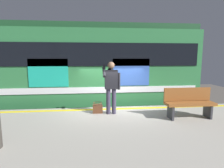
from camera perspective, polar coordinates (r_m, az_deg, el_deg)
The scene contains 9 objects.
ground_plane at distance 7.24m, azimuth 0.42°, elevation -15.65°, with size 24.36×24.36×0.00m, color #4C4742.
platform at distance 4.75m, azimuth 4.15°, elevation -21.79°, with size 14.84×5.07×1.12m, color #9E998E.
safety_line at distance 6.58m, azimuth 0.73°, elevation -7.73°, with size 14.54×0.16×0.01m, color yellow.
track_rail_near at distance 8.51m, azimuth -0.67°, elevation -11.34°, with size 19.29×0.08×0.16m, color slate.
track_rail_far at distance 9.87m, azimuth -1.46°, elevation -8.55°, with size 19.29×0.08×0.16m, color slate.
train_carriage at distance 8.70m, azimuth -6.58°, elevation 6.04°, with size 9.17×2.99×4.14m.
passenger at distance 5.86m, azimuth -0.27°, elevation 0.17°, with size 0.57×0.55×1.68m.
handbag at distance 6.11m, azimuth -4.48°, elevation -7.50°, with size 0.32×0.29×0.35m.
bench at distance 6.03m, azimuth 22.76°, elevation -5.14°, with size 1.47×0.44×0.90m.
Camera 1 is at (0.75, 6.58, 2.94)m, focal length 29.45 mm.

